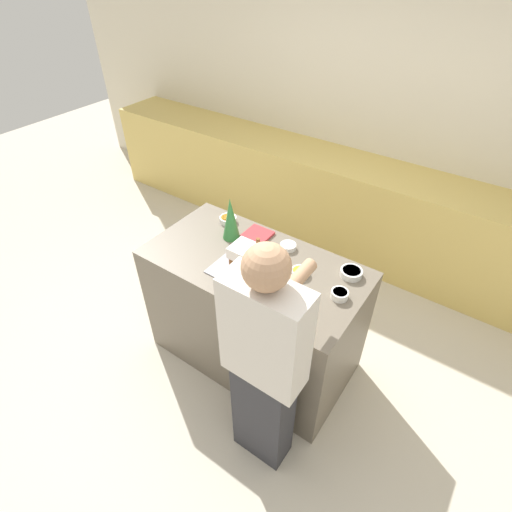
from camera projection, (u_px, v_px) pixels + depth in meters
ground_plane at (254, 353)px, 3.20m from camera, size 12.00×12.00×0.00m
wall_back at (381, 117)px, 3.66m from camera, size 8.00×0.05×2.60m
back_cabinet_block at (353, 209)px, 3.98m from camera, size 6.00×0.60×0.95m
kitchen_island at (254, 312)px, 2.90m from camera, size 1.46×0.77×0.96m
baking_tray at (249, 272)px, 2.51m from camera, size 0.47×0.32×0.01m
gingerbread_house at (248, 260)px, 2.44m from camera, size 0.22×0.16×0.27m
decorative_tree at (231, 219)px, 2.70m from camera, size 0.12×0.12×0.31m
candy_bowl_behind_tray at (288, 246)px, 2.69m from camera, size 0.11×0.11×0.04m
candy_bowl_far_left at (228, 219)px, 2.94m from camera, size 0.13×0.13×0.04m
candy_bowl_near_tray_left at (300, 272)px, 2.49m from camera, size 0.12×0.12×0.04m
candy_bowl_near_tray_right at (340, 294)px, 2.33m from camera, size 0.10×0.10×0.05m
candy_bowl_front_corner at (351, 273)px, 2.48m from camera, size 0.14×0.14×0.04m
cookbook at (258, 235)px, 2.81m from camera, size 0.18×0.17×0.02m
person at (265, 366)px, 2.10m from camera, size 0.43×0.54×1.65m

